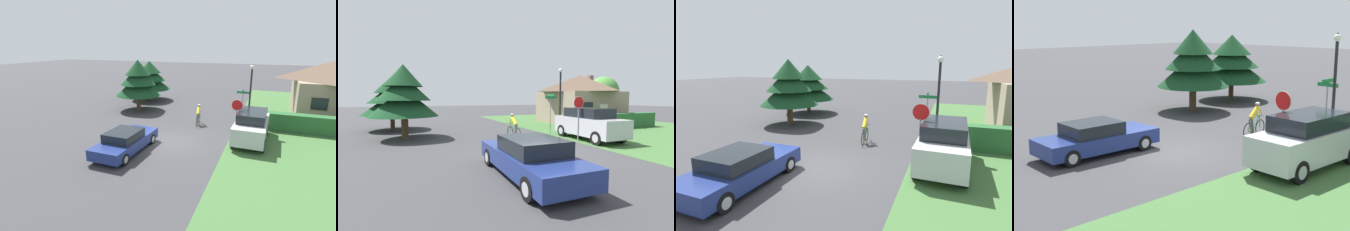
% 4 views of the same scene
% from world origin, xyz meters
% --- Properties ---
extents(ground_plane, '(140.00, 140.00, 0.00)m').
position_xyz_m(ground_plane, '(0.00, 0.00, 0.00)').
color(ground_plane, '#38383A').
extents(sedan_left_lane, '(1.97, 4.77, 1.30)m').
position_xyz_m(sedan_left_lane, '(-1.69, -2.30, 0.63)').
color(sedan_left_lane, navy).
rests_on(sedan_left_lane, ground).
extents(cyclist, '(0.44, 1.69, 1.57)m').
position_xyz_m(cyclist, '(0.80, 4.35, 0.74)').
color(cyclist, black).
rests_on(cyclist, ground).
extents(parked_suv_right, '(2.04, 4.71, 1.94)m').
position_xyz_m(parked_suv_right, '(4.86, 2.14, 0.99)').
color(parked_suv_right, '#B7B7BC').
rests_on(parked_suv_right, ground).
extents(stop_sign, '(0.71, 0.07, 2.65)m').
position_xyz_m(stop_sign, '(3.90, 1.98, 1.87)').
color(stop_sign, gray).
rests_on(stop_sign, ground).
extents(street_lamp, '(0.29, 0.29, 4.68)m').
position_xyz_m(street_lamp, '(4.46, 4.54, 2.87)').
color(street_lamp, black).
rests_on(street_lamp, ground).
extents(street_name_sign, '(0.90, 0.90, 2.84)m').
position_xyz_m(street_name_sign, '(3.94, 4.96, 1.96)').
color(street_name_sign, gray).
rests_on(street_name_sign, ground).
extents(conifer_tall_near, '(4.11, 4.11, 4.65)m').
position_xyz_m(conifer_tall_near, '(-5.62, 6.83, 2.79)').
color(conifer_tall_near, '#4C3823').
rests_on(conifer_tall_near, ground).
extents(conifer_tall_far, '(4.50, 4.50, 4.24)m').
position_xyz_m(conifer_tall_far, '(-6.65, 11.40, 2.51)').
color(conifer_tall_far, '#4C3823').
rests_on(conifer_tall_far, ground).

